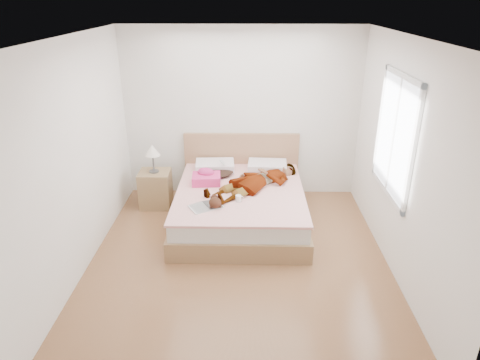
{
  "coord_description": "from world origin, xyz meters",
  "views": [
    {
      "loc": [
        0.11,
        -4.39,
        2.99
      ],
      "look_at": [
        0.0,
        0.85,
        0.7
      ],
      "focal_mm": 32.0,
      "sensor_mm": 36.0,
      "label": 1
    }
  ],
  "objects": [
    {
      "name": "towel",
      "position": [
        -0.49,
        1.18,
        0.59
      ],
      "size": [
        0.42,
        0.35,
        0.21
      ],
      "color": "#F3429F",
      "rests_on": "bed"
    },
    {
      "name": "bed",
      "position": [
        0.0,
        1.04,
        0.28
      ],
      "size": [
        1.8,
        2.08,
        1.0
      ],
      "color": "olive",
      "rests_on": "ground"
    },
    {
      "name": "ground",
      "position": [
        0.0,
        0.0,
        0.0
      ],
      "size": [
        4.0,
        4.0,
        0.0
      ],
      "primitive_type": "plane",
      "color": "#513419",
      "rests_on": "ground"
    },
    {
      "name": "hair",
      "position": [
        -0.34,
        1.56,
        0.55
      ],
      "size": [
        0.58,
        0.66,
        0.08
      ],
      "primitive_type": "ellipsoid",
      "rotation": [
        0.0,
        0.0,
        0.23
      ],
      "color": "black",
      "rests_on": "bed"
    },
    {
      "name": "phone",
      "position": [
        -0.27,
        1.51,
        0.7
      ],
      "size": [
        0.1,
        0.1,
        0.05
      ],
      "primitive_type": "cube",
      "rotation": [
        0.44,
        0.0,
        0.75
      ],
      "color": "silver",
      "rests_on": "bed"
    },
    {
      "name": "magazine",
      "position": [
        -0.42,
        0.42,
        0.52
      ],
      "size": [
        0.48,
        0.43,
        0.02
      ],
      "color": "white",
      "rests_on": "bed"
    },
    {
      "name": "plush_toy",
      "position": [
        -0.31,
        0.43,
        0.58
      ],
      "size": [
        0.19,
        0.26,
        0.13
      ],
      "color": "black",
      "rests_on": "bed"
    },
    {
      "name": "nightstand",
      "position": [
        -1.29,
        1.45,
        0.33
      ],
      "size": [
        0.46,
        0.41,
        0.98
      ],
      "color": "olive",
      "rests_on": "ground"
    },
    {
      "name": "coffee_mug",
      "position": [
        -0.01,
        0.59,
        0.55
      ],
      "size": [
        0.11,
        0.08,
        0.09
      ],
      "color": "white",
      "rests_on": "bed"
    },
    {
      "name": "room_shell",
      "position": [
        1.77,
        0.3,
        1.5
      ],
      "size": [
        4.0,
        4.0,
        4.0
      ],
      "color": "white",
      "rests_on": "ground"
    },
    {
      "name": "woman",
      "position": [
        0.23,
        1.11,
        0.62
      ],
      "size": [
        1.57,
        1.52,
        0.22
      ],
      "primitive_type": "imported",
      "rotation": [
        0.0,
        0.0,
        -0.82
      ],
      "color": "white",
      "rests_on": "bed"
    }
  ]
}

